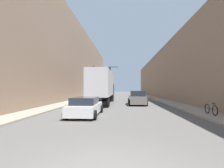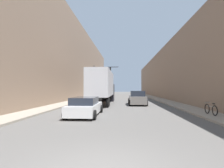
# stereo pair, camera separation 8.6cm
# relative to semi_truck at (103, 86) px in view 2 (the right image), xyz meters

# --- Properties ---
(sidewalk_right) EXTENTS (2.13, 80.00, 0.15)m
(sidewalk_right) POSITION_rel_semi_truck_xyz_m (9.11, 10.94, -2.22)
(sidewalk_right) COLOR gray
(sidewalk_right) RESTS_ON ground
(sidewalk_left) EXTENTS (2.13, 80.00, 0.15)m
(sidewalk_left) POSITION_rel_semi_truck_xyz_m (-4.63, 10.94, -2.22)
(sidewalk_left) COLOR gray
(sidewalk_left) RESTS_ON ground
(building_right) EXTENTS (6.00, 80.00, 9.80)m
(building_right) POSITION_rel_semi_truck_xyz_m (13.17, 10.94, 2.61)
(building_right) COLOR #846B56
(building_right) RESTS_ON ground
(building_left) EXTENTS (6.00, 80.00, 14.86)m
(building_left) POSITION_rel_semi_truck_xyz_m (-8.70, 10.94, 5.14)
(building_left) COLOR #846B56
(building_left) RESTS_ON ground
(semi_truck) EXTENTS (2.44, 12.09, 4.17)m
(semi_truck) POSITION_rel_semi_truck_xyz_m (0.00, 0.00, 0.00)
(semi_truck) COLOR silver
(semi_truck) RESTS_ON ground
(sedan_car) EXTENTS (2.15, 4.74, 1.38)m
(sedan_car) POSITION_rel_semi_truck_xyz_m (-0.07, -10.24, -1.63)
(sedan_car) COLOR silver
(sedan_car) RESTS_ON ground
(suv_car) EXTENTS (2.14, 4.58, 1.72)m
(suv_car) POSITION_rel_semi_truck_xyz_m (4.45, -1.35, -1.48)
(suv_car) COLOR slate
(suv_car) RESTS_ON ground
(traffic_signal_gantry) EXTENTS (5.23, 0.35, 6.76)m
(traffic_signal_gantry) POSITION_rel_semi_truck_xyz_m (-2.28, 13.04, 2.31)
(traffic_signal_gantry) COLOR black
(traffic_signal_gantry) RESTS_ON ground
(parked_bicycle) EXTENTS (0.44, 1.82, 0.86)m
(parked_bicycle) POSITION_rel_semi_truck_xyz_m (8.99, -10.15, -1.76)
(parked_bicycle) COLOR black
(parked_bicycle) RESTS_ON sidewalk_right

